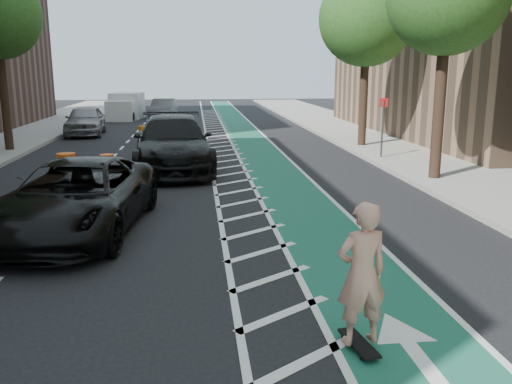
{
  "coord_description": "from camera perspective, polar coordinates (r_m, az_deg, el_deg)",
  "views": [
    {
      "loc": [
        0.27,
        -8.76,
        3.55
      ],
      "look_at": [
        1.46,
        2.03,
        1.1
      ],
      "focal_mm": 38.0,
      "sensor_mm": 36.0,
      "label": 1
    }
  ],
  "objects": [
    {
      "name": "tree_r_d",
      "position": [
        26.0,
        11.31,
        17.39
      ],
      "size": [
        4.2,
        4.2,
        7.9
      ],
      "color": "#382619",
      "rests_on": "ground"
    },
    {
      "name": "sign_post",
      "position": [
        22.12,
        13.17,
        6.69
      ],
      "size": [
        0.35,
        0.08,
        2.47
      ],
      "color": "#4C4C4C",
      "rests_on": "ground"
    },
    {
      "name": "suv_near",
      "position": [
        12.6,
        -18.38,
        -0.52
      ],
      "size": [
        3.32,
        6.05,
        1.61
      ],
      "primitive_type": "imported",
      "rotation": [
        0.0,
        0.0,
        -0.12
      ],
      "color": "black",
      "rests_on": "ground"
    },
    {
      "name": "barrel_a",
      "position": [
        18.05,
        -19.25,
        2.2
      ],
      "size": [
        0.74,
        0.74,
        1.01
      ],
      "color": "#DF4B0B",
      "rests_on": "ground"
    },
    {
      "name": "barrel_c",
      "position": [
        28.06,
        -11.79,
        5.96
      ],
      "size": [
        0.59,
        0.59,
        0.8
      ],
      "color": "orange",
      "rests_on": "ground"
    },
    {
      "name": "car_grey",
      "position": [
        41.08,
        -9.7,
        8.62
      ],
      "size": [
        1.97,
        4.63,
        1.49
      ],
      "primitive_type": "imported",
      "rotation": [
        0.0,
        0.0,
        -0.09
      ],
      "color": "slate",
      "rests_on": "ground"
    },
    {
      "name": "curb_right",
      "position": [
        20.24,
        13.38,
        2.5
      ],
      "size": [
        0.12,
        90.0,
        0.16
      ],
      "primitive_type": "cube",
      "color": "gray",
      "rests_on": "ground"
    },
    {
      "name": "sidewalk_right",
      "position": [
        21.19,
        19.64,
        2.54
      ],
      "size": [
        5.0,
        90.0,
        0.15
      ],
      "primitive_type": "cube",
      "color": "gray",
      "rests_on": "ground"
    },
    {
      "name": "ground",
      "position": [
        9.45,
        -7.59,
        -9.45
      ],
      "size": [
        120.0,
        120.0,
        0.0
      ],
      "primitive_type": "plane",
      "color": "black",
      "rests_on": "ground"
    },
    {
      "name": "bike_lane",
      "position": [
        19.28,
        1.94,
        2.12
      ],
      "size": [
        2.0,
        90.0,
        0.01
      ],
      "primitive_type": "cube",
      "color": "#185546",
      "rests_on": "ground"
    },
    {
      "name": "suv_far",
      "position": [
        19.84,
        -8.72,
        5.09
      ],
      "size": [
        3.09,
        6.8,
        1.93
      ],
      "primitive_type": "imported",
      "rotation": [
        0.0,
        0.0,
        0.06
      ],
      "color": "black",
      "rests_on": "ground"
    },
    {
      "name": "skateboarder",
      "position": [
        7.01,
        11.08,
        -8.44
      ],
      "size": [
        0.75,
        0.55,
        1.87
      ],
      "primitive_type": "imported",
      "rotation": [
        0.0,
        0.0,
        3.3
      ],
      "color": "tan",
      "rests_on": "skateboard"
    },
    {
      "name": "barrel_b",
      "position": [
        18.77,
        -15.36,
        2.55
      ],
      "size": [
        0.59,
        0.59,
        0.81
      ],
      "color": "#FF4F0D",
      "rests_on": "ground"
    },
    {
      "name": "skateboard",
      "position": [
        7.4,
        10.76,
        -15.36
      ],
      "size": [
        0.36,
        0.85,
        0.11
      ],
      "rotation": [
        0.0,
        0.0,
        0.16
      ],
      "color": "black",
      "rests_on": "ground"
    },
    {
      "name": "buffer_strip",
      "position": [
        19.13,
        -2.51,
        2.03
      ],
      "size": [
        1.4,
        90.0,
        0.01
      ],
      "primitive_type": "cube",
      "color": "silver",
      "rests_on": "ground"
    },
    {
      "name": "car_silver",
      "position": [
        31.88,
        -17.52,
        7.23
      ],
      "size": [
        2.27,
        4.95,
        1.64
      ],
      "primitive_type": "imported",
      "rotation": [
        0.0,
        0.0,
        0.07
      ],
      "color": "gray",
      "rests_on": "ground"
    },
    {
      "name": "box_truck",
      "position": [
        41.48,
        -13.55,
        8.68
      ],
      "size": [
        2.41,
        4.73,
        1.91
      ],
      "rotation": [
        0.0,
        0.0,
        -0.09
      ],
      "color": "silver",
      "rests_on": "ground"
    }
  ]
}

